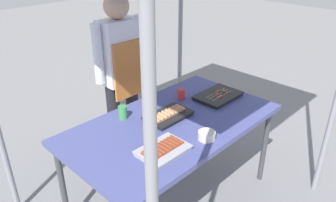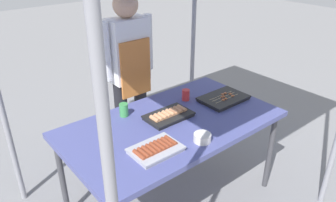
{
  "view_description": "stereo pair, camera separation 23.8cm",
  "coord_description": "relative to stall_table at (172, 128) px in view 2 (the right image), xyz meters",
  "views": [
    {
      "loc": [
        -1.52,
        -1.44,
        1.97
      ],
      "look_at": [
        0.0,
        0.05,
        0.9
      ],
      "focal_mm": 35.17,
      "sensor_mm": 36.0,
      "label": 1
    },
    {
      "loc": [
        -1.35,
        -1.6,
        1.97
      ],
      "look_at": [
        0.0,
        0.05,
        0.9
      ],
      "focal_mm": 35.17,
      "sensor_mm": 36.0,
      "label": 2
    }
  ],
  "objects": [
    {
      "name": "tray_pork_links",
      "position": [
        -0.33,
        -0.23,
        0.07
      ],
      "size": [
        0.32,
        0.23,
        0.05
      ],
      "color": "#ADADB2",
      "rests_on": "stall_table"
    },
    {
      "name": "drink_cup_near_edge",
      "position": [
        -0.23,
        0.3,
        0.1
      ],
      "size": [
        0.07,
        0.07,
        0.1
      ],
      "primitive_type": "cylinder",
      "color": "#3F994C",
      "rests_on": "stall_table"
    },
    {
      "name": "vendor_woman",
      "position": [
        0.14,
        0.77,
        0.23
      ],
      "size": [
        0.52,
        0.23,
        1.57
      ],
      "rotation": [
        0.0,
        0.0,
        3.14
      ],
      "color": "black",
      "rests_on": "ground"
    },
    {
      "name": "stall_table",
      "position": [
        0.0,
        0.0,
        0.0
      ],
      "size": [
        1.6,
        0.9,
        0.75
      ],
      "color": "#4C518C",
      "rests_on": "ground"
    },
    {
      "name": "tray_grilled_sausages",
      "position": [
        0.01,
        0.06,
        0.07
      ],
      "size": [
        0.35,
        0.22,
        0.05
      ],
      "color": "black",
      "rests_on": "stall_table"
    },
    {
      "name": "ground_plane",
      "position": [
        0.0,
        0.0,
        -0.7
      ],
      "size": [
        18.0,
        18.0,
        0.0
      ],
      "primitive_type": "plane",
      "color": "slate"
    },
    {
      "name": "condiment_bowl",
      "position": [
        -0.01,
        -0.32,
        0.08
      ],
      "size": [
        0.12,
        0.12,
        0.06
      ],
      "primitive_type": "cylinder",
      "color": "silver",
      "rests_on": "stall_table"
    },
    {
      "name": "tray_meat_skewers",
      "position": [
        0.55,
        -0.0,
        0.07
      ],
      "size": [
        0.39,
        0.27,
        0.04
      ],
      "color": "black",
      "rests_on": "stall_table"
    },
    {
      "name": "drink_cup_by_wok",
      "position": [
        0.31,
        0.2,
        0.1
      ],
      "size": [
        0.06,
        0.06,
        0.09
      ],
      "primitive_type": "cylinder",
      "color": "red",
      "rests_on": "stall_table"
    }
  ]
}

